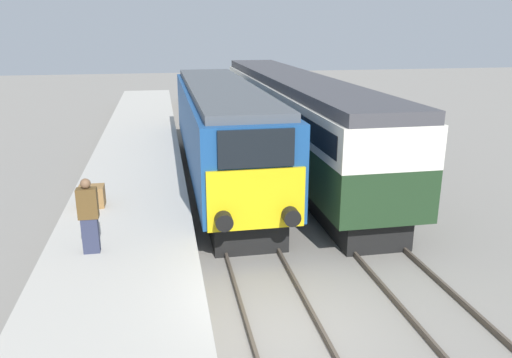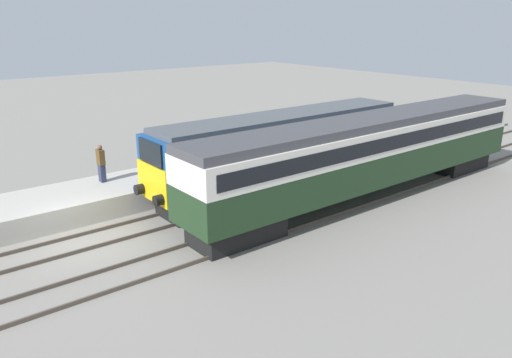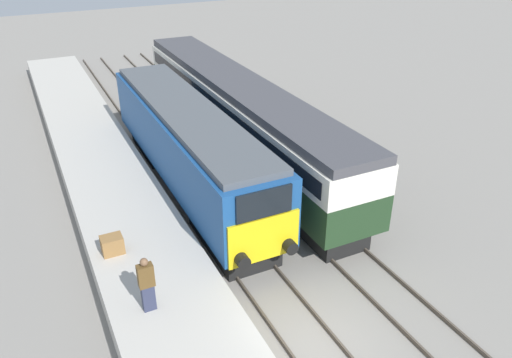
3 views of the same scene
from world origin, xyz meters
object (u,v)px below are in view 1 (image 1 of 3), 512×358
(person_on_platform, at_px, (89,216))
(luggage_crate, at_px, (92,196))
(locomotive, at_px, (221,129))
(passenger_carriage, at_px, (292,110))

(person_on_platform, bearing_deg, luggage_crate, 96.58)
(locomotive, distance_m, luggage_crate, 6.34)
(locomotive, distance_m, passenger_carriage, 4.17)
(passenger_carriage, height_order, person_on_platform, passenger_carriage)
(locomotive, distance_m, person_on_platform, 8.67)
(locomotive, bearing_deg, person_on_platform, -116.94)
(locomotive, relative_size, passenger_carriage, 0.74)
(passenger_carriage, xyz_separation_m, luggage_crate, (-7.69, -6.99, -1.12))
(locomotive, relative_size, luggage_crate, 20.97)
(locomotive, height_order, passenger_carriage, passenger_carriage)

